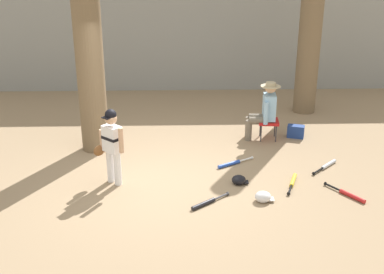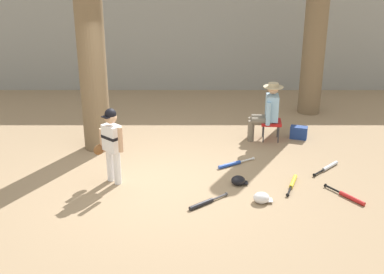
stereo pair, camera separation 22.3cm
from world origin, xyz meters
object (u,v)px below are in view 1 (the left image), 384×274
object	(u,v)px
tree_near_player	(88,41)
bat_yellow_trainer	(293,182)
bat_blue_youth	(232,163)
bat_black_composite	(206,203)
bat_red_barrel	(349,195)
tree_behind_spectator	(310,29)
folding_stool	(268,122)
handbag_beside_stool	(296,131)
batting_helmet_black	(239,180)
seated_spectator	(264,109)
bat_aluminum_silver	(327,165)
young_ballplayer	(111,142)
batting_helmet_white	(263,197)

from	to	relation	value
tree_near_player	bat_yellow_trainer	distance (m)	4.41
bat_blue_youth	bat_yellow_trainer	distance (m)	1.22
bat_black_composite	bat_red_barrel	size ratio (longest dim) A/B	0.92
bat_yellow_trainer	tree_behind_spectator	bearing A→B (deg)	73.95
folding_stool	handbag_beside_stool	size ratio (longest dim) A/B	1.28
bat_black_composite	batting_helmet_black	xyz separation A→B (m)	(0.58, 0.69, 0.04)
seated_spectator	bat_aluminum_silver	size ratio (longest dim) A/B	2.08
bat_yellow_trainer	handbag_beside_stool	bearing A→B (deg)	76.22
young_ballplayer	bat_red_barrel	bearing A→B (deg)	-8.88
tree_behind_spectator	bat_aluminum_silver	world-z (taller)	tree_behind_spectator
batting_helmet_black	tree_near_player	bearing A→B (deg)	148.48
young_ballplayer	bat_blue_youth	xyz separation A→B (m)	(2.06, 0.65, -0.71)
folding_stool	bat_blue_youth	world-z (taller)	folding_stool
folding_stool	bat_blue_youth	bearing A→B (deg)	-124.61
batting_helmet_black	seated_spectator	bearing A→B (deg)	70.09
handbag_beside_stool	bat_black_composite	size ratio (longest dim) A/B	0.54
bat_yellow_trainer	bat_red_barrel	world-z (taller)	same
tree_near_player	young_ballplayer	bearing A→B (deg)	-70.88
seated_spectator	bat_yellow_trainer	xyz separation A→B (m)	(0.18, -2.03, -0.61)
seated_spectator	batting_helmet_white	bearing A→B (deg)	-99.15
folding_stool	bat_aluminum_silver	xyz separation A→B (m)	(0.84, -1.40, -0.33)
bat_red_barrel	tree_near_player	bearing A→B (deg)	154.09
bat_black_composite	bat_yellow_trainer	size ratio (longest dim) A/B	0.88
bat_aluminum_silver	bat_black_composite	bearing A→B (deg)	-149.83
bat_blue_youth	batting_helmet_black	xyz separation A→B (m)	(0.04, -0.75, 0.04)
batting_helmet_white	bat_black_composite	bearing A→B (deg)	-174.41
handbag_beside_stool	bat_blue_youth	xyz separation A→B (m)	(-1.46, -1.33, -0.10)
young_ballplayer	bat_red_barrel	world-z (taller)	young_ballplayer
batting_helmet_white	bat_red_barrel	bearing A→B (deg)	4.61
bat_blue_youth	bat_yellow_trainer	xyz separation A→B (m)	(0.95, -0.76, 0.00)
seated_spectator	bat_yellow_trainer	size ratio (longest dim) A/B	1.68
batting_helmet_white	handbag_beside_stool	bearing A→B (deg)	67.51
bat_aluminum_silver	bat_yellow_trainer	size ratio (longest dim) A/B	0.81
bat_aluminum_silver	batting_helmet_black	distance (m)	1.78
folding_stool	handbag_beside_stool	bearing A→B (deg)	6.85
batting_helmet_white	tree_near_player	bearing A→B (deg)	142.92
handbag_beside_stool	batting_helmet_black	size ratio (longest dim) A/B	1.20
seated_spectator	handbag_beside_stool	size ratio (longest dim) A/B	3.53
bat_aluminum_silver	batting_helmet_white	distance (m)	1.83
seated_spectator	bat_red_barrel	world-z (taller)	seated_spectator
young_ballplayer	bat_blue_youth	world-z (taller)	young_ballplayer
bat_blue_youth	handbag_beside_stool	bearing A→B (deg)	42.35
tree_near_player	bat_red_barrel	size ratio (longest dim) A/B	7.39
seated_spectator	young_ballplayer	bearing A→B (deg)	-145.87
bat_black_composite	bat_aluminum_silver	distance (m)	2.60
folding_stool	bat_aluminum_silver	world-z (taller)	folding_stool
bat_yellow_trainer	batting_helmet_white	distance (m)	0.84
handbag_beside_stool	bat_yellow_trainer	bearing A→B (deg)	-103.78
tree_near_player	young_ballplayer	distance (m)	2.10
handbag_beside_stool	tree_near_player	bearing A→B (deg)	-173.33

